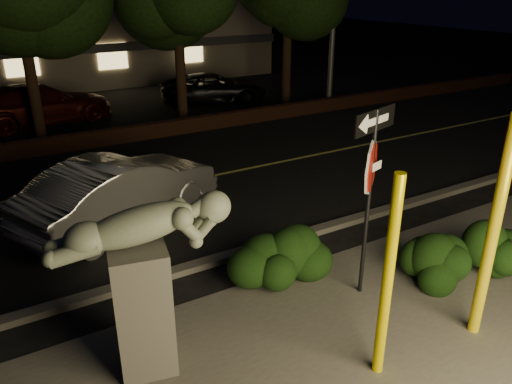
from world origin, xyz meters
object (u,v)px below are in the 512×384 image
parked_car_darkred (40,104)px  silver_sedan (121,191)px  sculpture (142,270)px  parked_car_dark (213,88)px  yellow_pole_right (493,232)px  signpost (372,168)px  yellow_pole_left (387,280)px

parked_car_darkred → silver_sedan: bearing=172.6°
sculpture → parked_car_dark: sculpture is taller
sculpture → parked_car_darkred: sculpture is taller
parked_car_darkred → parked_car_dark: bearing=-98.0°
yellow_pole_right → signpost: (-0.78, 1.66, 0.57)m
parked_car_darkred → sculpture: bearing=168.3°
yellow_pole_right → parked_car_dark: yellow_pole_right is taller
signpost → silver_sedan: bearing=103.6°
sculpture → silver_sedan: 4.68m
yellow_pole_right → sculpture: yellow_pole_right is taller
silver_sedan → parked_car_darkred: bearing=-23.5°
signpost → parked_car_darkred: signpost is taller
silver_sedan → parked_car_darkred: 9.55m
yellow_pole_right → sculpture: (-4.43, 1.80, -0.16)m
yellow_pole_left → yellow_pole_right: (1.84, -0.12, 0.24)m
yellow_pole_left → silver_sedan: size_ratio=0.63×
parked_car_darkred → parked_car_dark: (7.04, 0.02, -0.12)m
yellow_pole_left → parked_car_darkred: 15.84m
yellow_pole_left → parked_car_dark: (5.31, 15.75, -0.81)m
yellow_pole_left → signpost: signpost is taller
sculpture → silver_sedan: (1.00, 4.51, -0.77)m
yellow_pole_right → signpost: bearing=115.1°
signpost → silver_sedan: 5.56m
sculpture → silver_sedan: sculpture is taller
yellow_pole_left → silver_sedan: bearing=104.4°
yellow_pole_right → silver_sedan: 7.24m
yellow_pole_left → yellow_pole_right: bearing=-3.7°
yellow_pole_right → signpost: size_ratio=1.06×
yellow_pole_left → parked_car_dark: yellow_pole_left is taller
silver_sedan → parked_car_dark: 11.80m
silver_sedan → parked_car_darkred: (-0.14, 9.55, -0.01)m
yellow_pole_right → sculpture: size_ratio=1.36×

